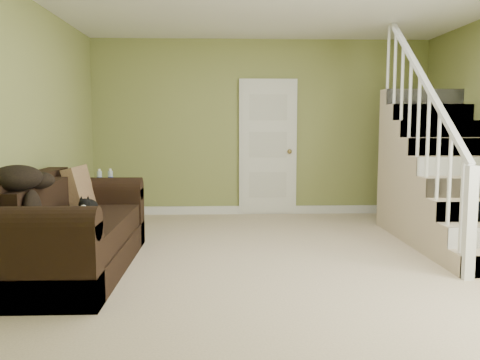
{
  "coord_description": "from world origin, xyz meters",
  "views": [
    {
      "loc": [
        -0.6,
        -4.86,
        1.35
      ],
      "look_at": [
        -0.4,
        0.44,
        0.77
      ],
      "focal_mm": 38.0,
      "sensor_mm": 36.0,
      "label": 1
    }
  ],
  "objects": [
    {
      "name": "side_table",
      "position": [
        -2.12,
        1.86,
        0.28
      ],
      "size": [
        0.58,
        0.58,
        0.77
      ],
      "rotation": [
        0.0,
        0.0,
        -0.34
      ],
      "color": "black",
      "rests_on": "floor"
    },
    {
      "name": "throw_pillow",
      "position": [
        -2.08,
        0.45,
        0.68
      ],
      "size": [
        0.26,
        0.49,
        0.49
      ],
      "primitive_type": "cube",
      "rotation": [
        0.0,
        -0.24,
        -0.06
      ],
      "color": "#49321D",
      "rests_on": "sofa"
    },
    {
      "name": "baseboard_back",
      "position": [
        0.0,
        2.72,
        0.06
      ],
      "size": [
        5.0,
        0.04,
        0.12
      ],
      "primitive_type": "cube",
      "color": "white",
      "rests_on": "floor"
    },
    {
      "name": "staircase",
      "position": [
        1.99,
        0.97,
        0.64
      ],
      "size": [
        1.0,
        2.51,
        2.82
      ],
      "color": "tan",
      "rests_on": "floor"
    },
    {
      "name": "door",
      "position": [
        0.1,
        2.71,
        1.01
      ],
      "size": [
        0.86,
        0.12,
        2.02
      ],
      "color": "white",
      "rests_on": "floor"
    },
    {
      "name": "wall_front",
      "position": [
        0.0,
        -2.75,
        1.3
      ],
      "size": [
        5.0,
        0.04,
        2.6
      ],
      "primitive_type": "cube",
      "color": "olive",
      "rests_on": "floor"
    },
    {
      "name": "wall_left",
      "position": [
        -2.5,
        0.0,
        1.3
      ],
      "size": [
        0.04,
        5.5,
        2.6
      ],
      "primitive_type": "cube",
      "color": "olive",
      "rests_on": "floor"
    },
    {
      "name": "throw_blanket",
      "position": [
        -2.24,
        -0.77,
        0.92
      ],
      "size": [
        0.52,
        0.6,
        0.21
      ],
      "primitive_type": "ellipsoid",
      "rotation": [
        0.0,
        0.0,
        -0.3
      ],
      "color": "black",
      "rests_on": "sofa"
    },
    {
      "name": "wall_back",
      "position": [
        0.0,
        2.75,
        1.3
      ],
      "size": [
        5.0,
        0.04,
        2.6
      ],
      "primitive_type": "cube",
      "color": "olive",
      "rests_on": "floor"
    },
    {
      "name": "sofa",
      "position": [
        -2.02,
        -0.21,
        0.34
      ],
      "size": [
        0.97,
        2.26,
        0.89
      ],
      "color": "black",
      "rests_on": "floor"
    },
    {
      "name": "baseboard_left",
      "position": [
        -2.47,
        0.0,
        0.06
      ],
      "size": [
        0.04,
        5.5,
        0.12
      ],
      "primitive_type": "cube",
      "color": "white",
      "rests_on": "floor"
    },
    {
      "name": "cat",
      "position": [
        -1.86,
        -0.09,
        0.57
      ],
      "size": [
        0.22,
        0.45,
        0.22
      ],
      "rotation": [
        0.0,
        0.0,
        0.04
      ],
      "color": "black",
      "rests_on": "sofa"
    },
    {
      "name": "floor",
      "position": [
        0.0,
        0.0,
        0.0
      ],
      "size": [
        5.0,
        5.5,
        0.01
      ],
      "primitive_type": "cube",
      "color": "tan",
      "rests_on": "ground"
    },
    {
      "name": "banana",
      "position": [
        -1.9,
        -0.81,
        0.51
      ],
      "size": [
        0.12,
        0.19,
        0.05
      ],
      "primitive_type": "ellipsoid",
      "rotation": [
        0.0,
        0.0,
        0.39
      ],
      "color": "gold",
      "rests_on": "sofa"
    }
  ]
}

